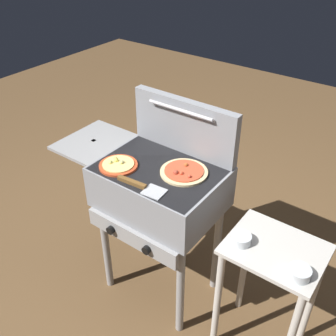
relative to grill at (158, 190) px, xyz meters
The scene contains 9 objects.
ground_plane 0.76m from the grill, 17.39° to the left, with size 8.00×8.00×0.00m, color brown.
grill is the anchor object (origin of this frame).
grill_lid_open 0.37m from the grill, 86.33° to the left, with size 0.63×0.08×0.30m.
pizza_pepperoni 0.21m from the grill, 15.30° to the left, with size 0.24×0.24×0.04m.
pizza_cheese 0.25m from the grill, 147.01° to the right, with size 0.20×0.20×0.03m.
spatula 0.24m from the grill, 77.55° to the right, with size 0.26×0.10×0.02m.
prep_table 0.71m from the grill, ahead, with size 0.44×0.36×0.72m.
topping_bowl_near 0.53m from the grill, ahead, with size 0.10×0.10×0.04m.
topping_bowl_far 0.82m from the grill, ahead, with size 0.10×0.10×0.04m.
Camera 1 is at (1.01, -1.31, 2.01)m, focal length 41.49 mm.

